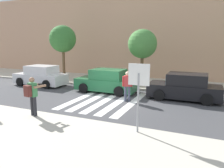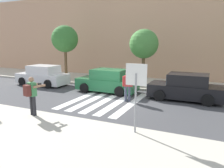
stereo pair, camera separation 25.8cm
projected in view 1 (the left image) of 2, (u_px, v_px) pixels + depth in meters
The scene contains 17 objects.
ground_plane at pixel (104, 101), 12.48m from camera, with size 120.00×120.00×0.00m, color #424244.
sidewalk_near at pixel (19, 148), 6.88m from camera, with size 60.00×6.00×0.14m, color beige.
sidewalk_far at pixel (135, 83), 17.87m from camera, with size 60.00×4.80×0.14m, color beige.
building_facade_far at pixel (150, 35), 21.08m from camera, with size 56.00×4.00×7.92m, color tan.
crosswalk_stripe_0 at pixel (82, 98), 13.28m from camera, with size 0.44×5.20×0.01m, color silver.
crosswalk_stripe_1 at pixel (93, 99), 12.97m from camera, with size 0.44×5.20×0.01m, color silver.
crosswalk_stripe_2 at pixel (105, 101), 12.66m from camera, with size 0.44×5.20×0.01m, color silver.
crosswalk_stripe_3 at pixel (118, 102), 12.35m from camera, with size 0.44×5.20×0.01m, color silver.
crosswalk_stripe_4 at pixel (131, 104), 12.03m from camera, with size 0.44×5.20×0.01m, color silver.
stop_sign at pixel (139, 83), 7.60m from camera, with size 0.76×0.08×2.48m.
photographer_with_backpack at pixel (32, 93), 9.47m from camera, with size 0.70×0.92×1.72m.
pedestrian_crossing at pixel (127, 85), 12.34m from camera, with size 0.56×0.33×1.72m.
parked_car_white at pixel (41, 76), 16.96m from camera, with size 4.10×1.92×1.55m.
parked_car_green at pixel (107, 81), 14.75m from camera, with size 4.10×1.92×1.55m.
parked_car_black at pixel (185, 87), 12.78m from camera, with size 4.10×1.92×1.55m.
street_tree_west at pixel (63, 39), 18.58m from camera, with size 2.27×2.27×4.59m.
street_tree_center at pixel (142, 44), 15.75m from camera, with size 2.10×2.10×4.11m.
Camera 1 is at (5.24, -10.87, 3.37)m, focal length 35.00 mm.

